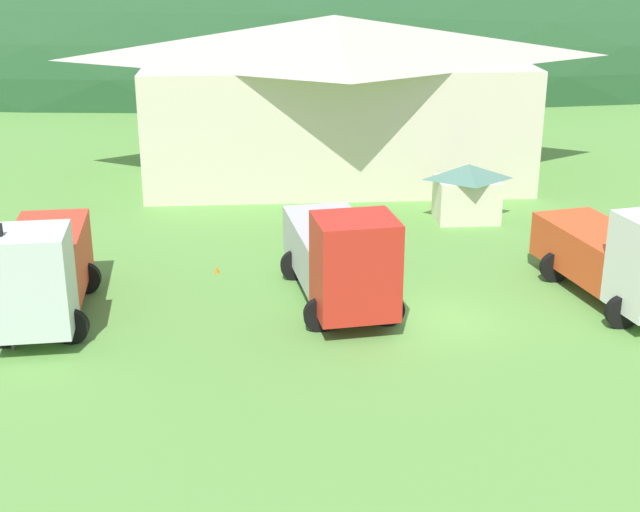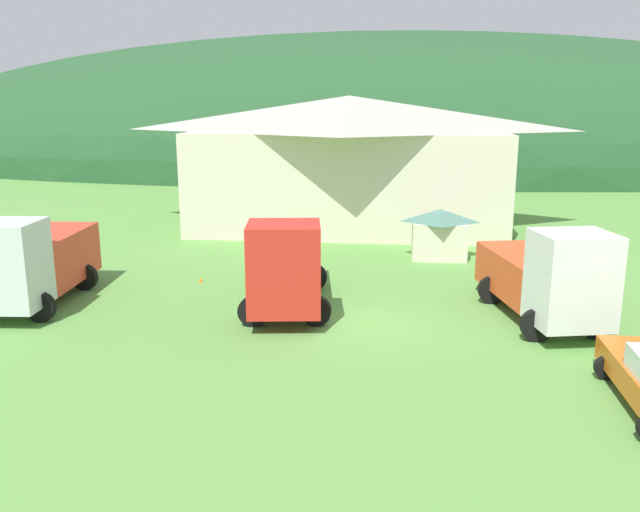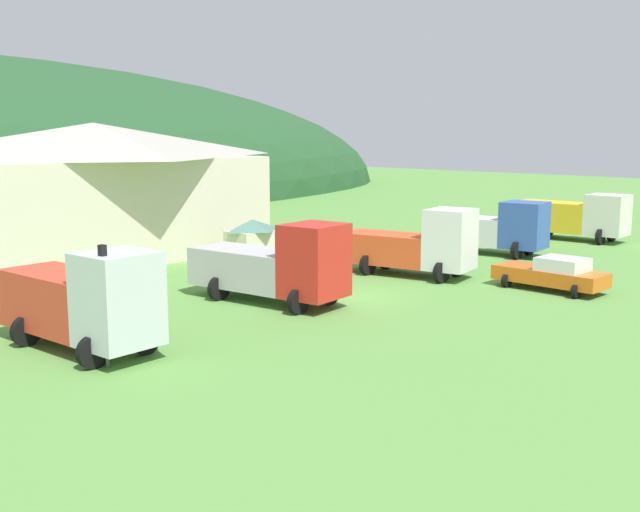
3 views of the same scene
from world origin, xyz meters
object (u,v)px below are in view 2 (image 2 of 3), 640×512
object	(u,v)px
play_shed_cream	(439,233)
heavy_rig_white	(547,277)
traffic_cone_near_pickup	(201,282)
tow_truck_silver	(33,260)
depot_building	(349,160)
crane_truck_red	(286,265)
traffic_cone_mid_row	(592,299)

from	to	relation	value
play_shed_cream	heavy_rig_white	world-z (taller)	heavy_rig_white
heavy_rig_white	traffic_cone_near_pickup	size ratio (longest dim) A/B	13.68
play_shed_cream	tow_truck_silver	bearing A→B (deg)	-148.96
tow_truck_silver	play_shed_cream	bearing A→B (deg)	117.13
depot_building	play_shed_cream	size ratio (longest dim) A/B	6.93
play_shed_cream	tow_truck_silver	size ratio (longest dim) A/B	0.41
depot_building	heavy_rig_white	distance (m)	20.02
heavy_rig_white	depot_building	bearing A→B (deg)	-167.28
depot_building	traffic_cone_near_pickup	bearing A→B (deg)	-111.52
depot_building	crane_truck_red	world-z (taller)	depot_building
crane_truck_red	traffic_cone_mid_row	xyz separation A→B (m)	(12.12, 2.51, -1.75)
depot_building	traffic_cone_mid_row	distance (m)	18.91
depot_building	traffic_cone_mid_row	size ratio (longest dim) A/B	43.08
crane_truck_red	traffic_cone_near_pickup	size ratio (longest dim) A/B	14.60
depot_building	tow_truck_silver	xyz separation A→B (m)	(-11.01, -18.10, -2.35)
depot_building	tow_truck_silver	size ratio (longest dim) A/B	2.87
play_shed_cream	traffic_cone_near_pickup	world-z (taller)	play_shed_cream
depot_building	tow_truck_silver	distance (m)	21.31
crane_truck_red	depot_building	bearing A→B (deg)	168.41
play_shed_cream	heavy_rig_white	size ratio (longest dim) A/B	0.40
heavy_rig_white	crane_truck_red	bearing A→B (deg)	-105.81
tow_truck_silver	crane_truck_red	bearing A→B (deg)	90.11
depot_building	heavy_rig_white	size ratio (longest dim) A/B	2.74
crane_truck_red	traffic_cone_near_pickup	bearing A→B (deg)	-134.31
play_shed_cream	depot_building	bearing A→B (deg)	121.56
play_shed_cream	crane_truck_red	xyz separation A→B (m)	(-6.40, -9.03, 0.45)
heavy_rig_white	traffic_cone_mid_row	bearing A→B (deg)	128.76
tow_truck_silver	heavy_rig_white	world-z (taller)	tow_truck_silver
tow_truck_silver	heavy_rig_white	bearing A→B (deg)	86.18
depot_building	crane_truck_red	size ratio (longest dim) A/B	2.57
depot_building	crane_truck_red	bearing A→B (deg)	-94.11
heavy_rig_white	traffic_cone_mid_row	size ratio (longest dim) A/B	15.73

